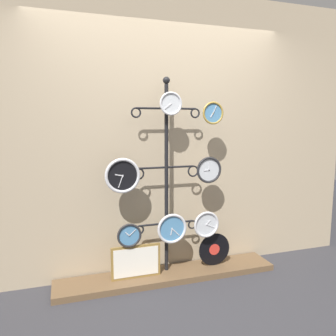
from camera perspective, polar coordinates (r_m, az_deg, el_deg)
ground_plane at (r=3.15m, az=2.15°, el=-21.28°), size 12.00×12.00×0.00m
shop_wall at (r=3.29m, az=-1.12°, el=5.57°), size 4.40×0.04×2.80m
low_shelf at (r=3.43m, az=0.05°, el=-18.13°), size 2.20×0.36×0.06m
display_stand at (r=3.24m, az=-0.27°, el=-6.35°), size 0.68×0.33×1.96m
clock_top_center at (r=3.06m, az=0.48°, el=11.15°), size 0.22×0.04×0.22m
clock_top_right at (r=3.20m, az=7.81°, el=9.46°), size 0.22×0.04×0.22m
clock_middle_left at (r=2.99m, az=-7.93°, el=-1.33°), size 0.32×0.04×0.32m
clock_middle_right at (r=3.24m, az=7.12°, el=-0.33°), size 0.26×0.04×0.26m
clock_bottom_left at (r=3.13m, az=-6.77°, el=-11.57°), size 0.23×0.04×0.23m
clock_bottom_center at (r=3.22m, az=0.69°, el=-10.49°), size 0.30×0.04×0.30m
clock_bottom_right at (r=3.33m, az=6.68°, el=-9.72°), size 0.27×0.04×0.27m
vinyl_record at (r=3.53m, az=8.07°, el=-13.85°), size 0.34×0.01×0.34m
picture_frame at (r=3.25m, az=-5.59°, el=-15.94°), size 0.48×0.02×0.32m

